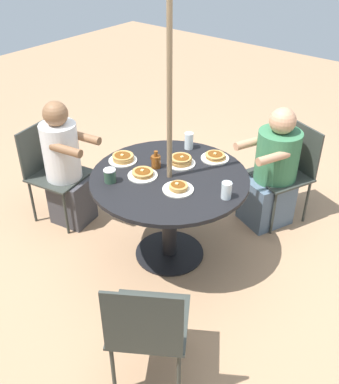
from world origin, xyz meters
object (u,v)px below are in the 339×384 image
(diner_south, at_px, (66,169))
(pancake_plate_d, at_px, (178,188))
(patio_chair_east, at_px, (288,167))
(pancake_plate_e, at_px, (143,174))
(diner_east, at_px, (272,173))
(syrup_bottle, at_px, (156,161))
(drinking_glass_b, at_px, (226,190))
(patio_chair_north, at_px, (147,326))
(drinking_glass_a, at_px, (189,141))
(pancake_plate_c, at_px, (181,161))
(coffee_cup, at_px, (110,176))
(patio_table, at_px, (170,192))
(patio_chair_south, at_px, (51,167))
(pancake_plate_b, at_px, (215,157))
(pancake_plate_a, at_px, (123,158))

(diner_south, bearing_deg, pancake_plate_d, 83.46)
(patio_chair_east, relative_size, pancake_plate_e, 3.91)
(diner_east, bearing_deg, syrup_bottle, 80.69)
(diner_east, xyz_separation_m, drinking_glass_b, (-0.09, 0.91, 0.32))
(diner_south, bearing_deg, syrup_bottle, 94.73)
(patio_chair_north, bearing_deg, drinking_glass_a, 86.15)
(pancake_plate_c, bearing_deg, diner_east, -120.76)
(coffee_cup, bearing_deg, patio_table, -131.43)
(patio_chair_south, bearing_deg, pancake_plate_b, 106.49)
(diner_east, bearing_deg, pancake_plate_a, 72.78)
(patio_chair_north, relative_size, diner_south, 0.77)
(diner_south, bearing_deg, patio_chair_east, 120.84)
(pancake_plate_d, xyz_separation_m, drinking_glass_a, (0.32, -0.55, 0.05))
(patio_table, distance_m, drinking_glass_b, 0.52)
(patio_table, distance_m, coffee_cup, 0.48)
(pancake_plate_a, distance_m, pancake_plate_e, 0.28)
(diner_east, distance_m, drinking_glass_b, 0.97)
(diner_east, relative_size, pancake_plate_a, 4.86)
(patio_chair_south, xyz_separation_m, drinking_glass_a, (-1.01, -0.67, 0.32))
(drinking_glass_a, bearing_deg, drinking_glass_b, 146.55)
(patio_chair_east, xyz_separation_m, patio_chair_south, (1.63, 1.32, 0.00))
(pancake_plate_e, bearing_deg, patio_chair_south, 5.47)
(patio_chair_south, xyz_separation_m, pancake_plate_a, (-0.74, -0.17, 0.27))
(pancake_plate_c, relative_size, pancake_plate_e, 1.00)
(pancake_plate_d, relative_size, coffee_cup, 2.21)
(patio_table, distance_m, pancake_plate_e, 0.25)
(patio_table, bearing_deg, diner_east, -112.59)
(diner_south, relative_size, pancake_plate_e, 5.10)
(pancake_plate_c, xyz_separation_m, pancake_plate_d, (-0.21, 0.31, -0.01))
(pancake_plate_a, xyz_separation_m, syrup_bottle, (-0.26, -0.09, 0.03))
(patio_chair_north, bearing_deg, syrup_bottle, 95.12)
(pancake_plate_a, bearing_deg, patio_chair_north, 138.63)
(patio_chair_east, relative_size, patio_chair_south, 1.00)
(patio_chair_south, distance_m, pancake_plate_d, 1.37)
(diner_east, xyz_separation_m, drinking_glass_a, (0.55, 0.49, 0.33))
(coffee_cup, bearing_deg, pancake_plate_e, -122.37)
(patio_chair_south, distance_m, pancake_plate_c, 1.23)
(pancake_plate_b, distance_m, drinking_glass_a, 0.28)
(drinking_glass_a, bearing_deg, pancake_plate_e, 89.98)
(patio_chair_south, relative_size, drinking_glass_a, 6.34)
(diner_east, bearing_deg, patio_table, 90.00)
(pancake_plate_b, relative_size, drinking_glass_b, 1.84)
(patio_chair_north, distance_m, patio_chair_east, 2.11)
(patio_table, height_order, patio_chair_north, patio_chair_north)
(patio_chair_east, height_order, pancake_plate_d, patio_chair_east)
(diner_east, distance_m, pancake_plate_a, 1.31)
(diner_south, distance_m, pancake_plate_c, 1.06)
(patio_chair_east, xyz_separation_m, pancake_plate_b, (0.35, 0.66, 0.27))
(pancake_plate_e, distance_m, drinking_glass_b, 0.66)
(patio_table, xyz_separation_m, diner_south, (1.00, 0.19, -0.08))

